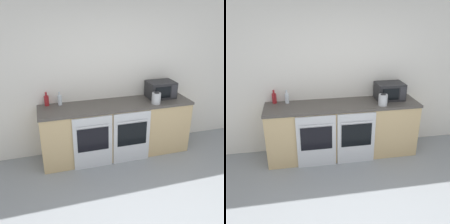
% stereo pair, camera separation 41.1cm
% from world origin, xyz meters
% --- Properties ---
extents(wall_back, '(10.00, 0.06, 2.60)m').
position_xyz_m(wall_back, '(0.00, 2.23, 1.30)').
color(wall_back, silver).
rests_on(wall_back, ground_plane).
extents(counter_back, '(2.52, 0.62, 0.93)m').
position_xyz_m(counter_back, '(0.00, 1.90, 0.47)').
color(counter_back, tan).
rests_on(counter_back, ground_plane).
extents(oven_left, '(0.61, 0.06, 0.88)m').
position_xyz_m(oven_left, '(-0.48, 1.59, 0.45)').
color(oven_left, silver).
rests_on(oven_left, ground_plane).
extents(oven_right, '(0.61, 0.06, 0.88)m').
position_xyz_m(oven_right, '(0.16, 1.59, 0.45)').
color(oven_right, silver).
rests_on(oven_right, ground_plane).
extents(microwave, '(0.46, 0.35, 0.28)m').
position_xyz_m(microwave, '(0.83, 2.00, 1.08)').
color(microwave, '#232326').
rests_on(microwave, counter_back).
extents(bottle_red, '(0.07, 0.07, 0.22)m').
position_xyz_m(bottle_red, '(-1.10, 2.13, 1.02)').
color(bottle_red, maroon).
rests_on(bottle_red, counter_back).
extents(bottle_clear, '(0.07, 0.07, 0.22)m').
position_xyz_m(bottle_clear, '(-0.89, 2.10, 1.02)').
color(bottle_clear, silver).
rests_on(bottle_clear, counter_back).
extents(kettle, '(0.15, 0.15, 0.19)m').
position_xyz_m(kettle, '(0.62, 1.73, 1.03)').
color(kettle, '#B7BABF').
rests_on(kettle, counter_back).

